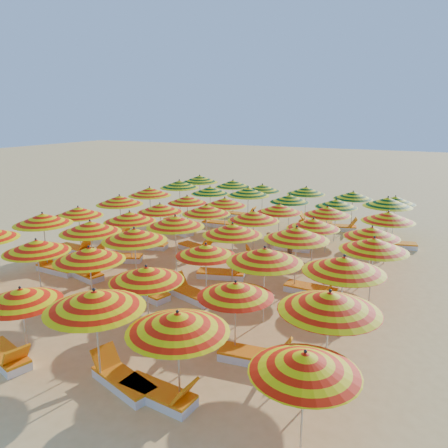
{
  "coord_description": "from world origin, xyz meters",
  "views": [
    {
      "loc": [
        7.48,
        -14.36,
        5.86
      ],
      "look_at": [
        0.0,
        0.5,
        1.6
      ],
      "focal_mm": 35.0,
      "sensor_mm": 36.0,
      "label": 1
    }
  ],
  "objects_px": {
    "umbrella_10": "(236,290)",
    "lounger_13": "(312,289)",
    "umbrella_11": "(330,302)",
    "umbrella_22": "(297,233)",
    "umbrella_41": "(388,202)",
    "lounger_16": "(196,248)",
    "umbrella_2": "(21,296)",
    "umbrella_30": "(150,192)",
    "lounger_10": "(76,249)",
    "lounger_23": "(314,223)",
    "umbrella_42": "(200,179)",
    "umbrella_21": "(232,229)",
    "lounger_6": "(57,268)",
    "lounger_22": "(241,215)",
    "umbrella_12": "(43,219)",
    "umbrella_7": "(36,246)",
    "umbrella_35": "(388,217)",
    "lounger_5": "(256,356)",
    "lounger_20": "(218,224)",
    "lounger_4": "(170,335)",
    "lounger_17": "(266,259)",
    "beachgoer_b": "(288,245)",
    "umbrella_29": "(372,232)",
    "beachgoer_a": "(270,248)",
    "umbrella_46": "(353,195)",
    "umbrella_44": "(262,188)",
    "umbrella_34": "(327,211)",
    "lounger_24": "(340,227)",
    "lounger_8": "(146,292)",
    "umbrella_40": "(336,203)",
    "lounger_7": "(85,274)",
    "umbrella_13": "(90,227)",
    "umbrella_45": "(306,191)",
    "umbrella_33": "(279,208)",
    "umbrella_14": "(134,235)",
    "lounger_12": "(222,274)",
    "umbrella_38": "(248,192)",
    "umbrella_36": "(179,184)",
    "umbrella_47": "(395,200)",
    "umbrella_4": "(178,322)",
    "umbrella_37": "(210,190)",
    "lounger_11": "(119,258)",
    "umbrella_39": "(289,198)",
    "umbrella_24": "(120,200)",
    "umbrella_9": "(146,274)",
    "umbrella_17": "(344,264)",
    "lounger_15": "(147,245)",
    "umbrella_28": "(313,224)",
    "umbrella_43": "(233,184)",
    "lounger_9": "(191,294)",
    "lounger_1": "(122,380)",
    "lounger_0": "(6,356)",
    "lounger_21": "(395,245)"
  },
  "relations": [
    {
      "from": "umbrella_29",
      "to": "lounger_12",
      "type": "distance_m",
      "value": 5.49
    },
    {
      "from": "lounger_10",
      "to": "lounger_23",
      "type": "distance_m",
      "value": 12.12
    },
    {
      "from": "umbrella_22",
      "to": "lounger_11",
      "type": "xyz_separation_m",
      "value": [
        -7.28,
        -0.26,
        -1.87
      ]
    },
    {
      "from": "umbrella_2",
      "to": "umbrella_30",
      "type": "relative_size",
      "value": 0.86
    },
    {
      "from": "umbrella_44",
      "to": "lounger_23",
      "type": "bearing_deg",
      "value": 1.87
    },
    {
      "from": "lounger_15",
      "to": "lounger_22",
      "type": "bearing_deg",
      "value": -113.59
    },
    {
      "from": "umbrella_36",
      "to": "umbrella_47",
      "type": "distance_m",
      "value": 11.21
    },
    {
      "from": "umbrella_29",
      "to": "umbrella_38",
      "type": "relative_size",
      "value": 0.89
    },
    {
      "from": "umbrella_35",
      "to": "umbrella_36",
      "type": "distance_m",
      "value": 11.51
    },
    {
      "from": "umbrella_35",
      "to": "umbrella_45",
      "type": "distance_m",
      "value": 6.43
    },
    {
      "from": "umbrella_14",
      "to": "lounger_6",
      "type": "xyz_separation_m",
      "value": [
        -3.87,
        0.12,
        -1.84
      ]
    },
    {
      "from": "umbrella_30",
      "to": "umbrella_41",
      "type": "height_order",
      "value": "umbrella_30"
    },
    {
      "from": "umbrella_11",
      "to": "umbrella_22",
      "type": "bearing_deg",
      "value": 114.87
    },
    {
      "from": "umbrella_7",
      "to": "lounger_4",
      "type": "distance_m",
      "value": 5.25
    },
    {
      "from": "lounger_23",
      "to": "umbrella_33",
      "type": "bearing_deg",
      "value": 80.97
    },
    {
      "from": "umbrella_22",
      "to": "lounger_22",
      "type": "xyz_separation_m",
      "value": [
        -6.01,
        8.87,
        -1.87
      ]
    },
    {
      "from": "umbrella_4",
      "to": "umbrella_37",
      "type": "xyz_separation_m",
      "value": [
        -6.59,
        13.47,
        -0.03
      ]
    },
    {
      "from": "umbrella_34",
      "to": "lounger_24",
      "type": "distance_m",
      "value": 4.37
    },
    {
      "from": "lounger_9",
      "to": "umbrella_24",
      "type": "bearing_deg",
      "value": -15.95
    },
    {
      "from": "umbrella_41",
      "to": "lounger_12",
      "type": "relative_size",
      "value": 1.49
    },
    {
      "from": "beachgoer_b",
      "to": "umbrella_29",
      "type": "bearing_deg",
      "value": 44.5
    },
    {
      "from": "umbrella_33",
      "to": "lounger_24",
      "type": "distance_m",
      "value": 5.0
    },
    {
      "from": "lounger_10",
      "to": "umbrella_24",
      "type": "bearing_deg",
      "value": 73.53
    },
    {
      "from": "umbrella_41",
      "to": "lounger_16",
      "type": "xyz_separation_m",
      "value": [
        -7.17,
        -4.61,
        -1.86
      ]
    },
    {
      "from": "umbrella_46",
      "to": "umbrella_9",
      "type": "bearing_deg",
      "value": -100.99
    },
    {
      "from": "umbrella_21",
      "to": "lounger_6",
      "type": "relative_size",
      "value": 1.44
    },
    {
      "from": "beachgoer_a",
      "to": "lounger_7",
      "type": "bearing_deg",
      "value": 136.44
    },
    {
      "from": "umbrella_17",
      "to": "umbrella_42",
      "type": "distance_m",
      "value": 15.83
    },
    {
      "from": "lounger_1",
      "to": "lounger_8",
      "type": "relative_size",
      "value": 1.0
    },
    {
      "from": "umbrella_35",
      "to": "lounger_13",
      "type": "bearing_deg",
      "value": -112.16
    },
    {
      "from": "umbrella_10",
      "to": "lounger_13",
      "type": "distance_m",
      "value": 4.86
    },
    {
      "from": "umbrella_33",
      "to": "umbrella_14",
      "type": "bearing_deg",
      "value": -111.27
    },
    {
      "from": "umbrella_29",
      "to": "lounger_0",
      "type": "height_order",
      "value": "umbrella_29"
    },
    {
      "from": "umbrella_39",
      "to": "umbrella_45",
      "type": "relative_size",
      "value": 1.0
    },
    {
      "from": "umbrella_34",
      "to": "umbrella_44",
      "type": "distance_m",
      "value": 6.28
    },
    {
      "from": "beachgoer_a",
      "to": "umbrella_46",
      "type": "bearing_deg",
      "value": -7.73
    },
    {
      "from": "lounger_7",
      "to": "umbrella_47",
      "type": "bearing_deg",
      "value": 63.63
    },
    {
      "from": "umbrella_37",
      "to": "beachgoer_a",
      "type": "distance_m",
      "value": 6.9
    },
    {
      "from": "lounger_4",
      "to": "lounger_21",
      "type": "relative_size",
      "value": 1.0
    },
    {
      "from": "umbrella_46",
      "to": "lounger_8",
      "type": "height_order",
      "value": "umbrella_46"
    },
    {
      "from": "umbrella_12",
      "to": "umbrella_7",
      "type": "bearing_deg",
      "value": -44.83
    },
    {
      "from": "lounger_15",
      "to": "umbrella_28",
      "type": "bearing_deg",
      "value": 170.91
    },
    {
      "from": "lounger_5",
      "to": "lounger_20",
      "type": "bearing_deg",
      "value": 114.64
    },
    {
      "from": "umbrella_13",
      "to": "umbrella_43",
      "type": "distance_m",
      "value": 11.32
    },
    {
      "from": "umbrella_42",
      "to": "lounger_8",
      "type": "bearing_deg",
      "value": -68.34
    },
    {
      "from": "umbrella_41",
      "to": "umbrella_42",
      "type": "xyz_separation_m",
      "value": [
        -10.89,
        2.23,
        0.01
      ]
    },
    {
      "from": "umbrella_13",
      "to": "umbrella_22",
      "type": "bearing_deg",
      "value": 19.08
    },
    {
      "from": "lounger_4",
      "to": "lounger_17",
      "type": "bearing_deg",
      "value": 72.81
    },
    {
      "from": "umbrella_40",
      "to": "lounger_7",
      "type": "height_order",
      "value": "umbrella_40"
    },
    {
      "from": "umbrella_38",
      "to": "lounger_10",
      "type": "distance_m",
      "value": 8.65
    }
  ]
}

